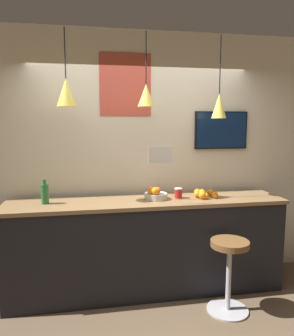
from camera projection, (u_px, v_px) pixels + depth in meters
name	position (u px, v px, depth m)	size (l,w,h in m)	color
ground_plane	(158.00, 322.00, 3.09)	(14.00, 14.00, 0.00)	brown
back_wall	(141.00, 158.00, 3.87)	(8.00, 0.06, 2.90)	beige
service_counter	(147.00, 246.00, 3.60)	(3.01, 0.60, 1.04)	black
bar_stool	(229.00, 264.00, 3.21)	(0.41, 0.41, 0.73)	#B7B7BC
fruit_bowl	(155.00, 194.00, 3.55)	(0.25, 0.25, 0.15)	beige
orange_pile	(203.00, 194.00, 3.67)	(0.25, 0.26, 0.09)	orange
juice_bottle	(45.00, 194.00, 3.36)	(0.08, 0.08, 0.25)	#286B33
spread_jar	(178.00, 193.00, 3.62)	(0.09, 0.09, 0.11)	red
pendant_lamp_left	(66.00, 92.00, 3.28)	(0.20, 0.20, 0.78)	black
pendant_lamp_middle	(146.00, 95.00, 3.43)	(0.18, 0.18, 0.77)	black
pendant_lamp_right	(219.00, 106.00, 3.59)	(0.16, 0.16, 0.89)	black
mounted_tv	(221.00, 130.00, 3.95)	(0.65, 0.04, 0.45)	black
hanging_menu_board	(160.00, 155.00, 3.26)	(0.24, 0.01, 0.17)	white
wall_poster	(125.00, 85.00, 3.69)	(0.58, 0.01, 0.69)	#C64C3D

